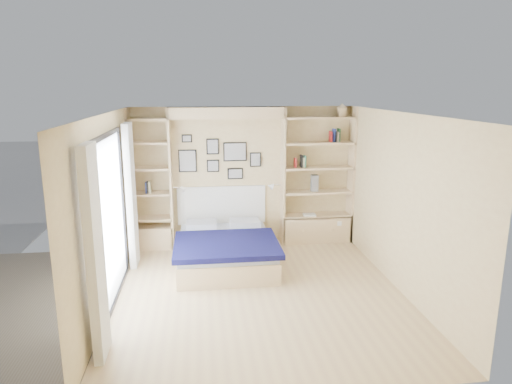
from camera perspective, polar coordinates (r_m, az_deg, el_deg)
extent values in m
plane|color=tan|center=(6.60, 0.40, -12.47)|extent=(4.50, 4.50, 0.00)
plane|color=#D6BF86|center=(8.34, -1.59, 2.04)|extent=(4.00, 0.00, 4.00)
plane|color=#D6BF86|center=(4.06, 4.60, -10.07)|extent=(4.00, 0.00, 4.00)
plane|color=#D6BF86|center=(6.24, -18.15, -2.41)|extent=(0.00, 4.50, 4.50)
plane|color=#D6BF86|center=(6.71, 17.60, -1.29)|extent=(0.00, 4.50, 4.50)
plane|color=white|center=(5.96, 0.43, 9.76)|extent=(4.50, 4.50, 0.00)
cube|color=#CCB584|center=(8.15, -10.61, 1.56)|extent=(0.04, 0.35, 2.50)
cube|color=#CCB584|center=(8.27, 3.36, 1.92)|extent=(0.04, 0.35, 2.50)
cube|color=#CCB584|center=(8.00, -3.69, 9.85)|extent=(2.00, 0.35, 0.20)
cube|color=#CCB584|center=(8.59, 11.80, 2.08)|extent=(0.04, 0.35, 2.50)
cube|color=#CCB584|center=(8.22, -15.34, 1.41)|extent=(0.04, 0.35, 2.50)
cube|color=#CCB584|center=(8.65, 7.53, -4.51)|extent=(1.30, 0.35, 0.50)
cube|color=#CCB584|center=(8.45, -12.69, -5.51)|extent=(0.70, 0.35, 0.40)
cube|color=black|center=(6.05, -18.52, 6.58)|extent=(0.04, 2.08, 0.06)
cube|color=black|center=(6.65, -17.13, -12.60)|extent=(0.04, 2.08, 0.06)
cube|color=black|center=(5.32, -19.76, -6.86)|extent=(0.04, 0.06, 2.20)
cube|color=black|center=(7.24, -16.34, -1.42)|extent=(0.04, 0.06, 2.20)
cube|color=silver|center=(6.27, -17.89, -3.55)|extent=(0.01, 2.00, 2.20)
cube|color=white|center=(5.03, -19.48, -7.39)|extent=(0.10, 0.45, 2.30)
cube|color=white|center=(7.48, -15.35, -0.50)|extent=(0.10, 0.45, 2.30)
cube|color=#CCB584|center=(8.58, 7.58, -2.91)|extent=(1.30, 0.35, 0.04)
cube|color=#CCB584|center=(8.47, 7.67, 0.01)|extent=(1.30, 0.35, 0.04)
cube|color=#CCB584|center=(8.38, 7.76, 3.01)|extent=(1.30, 0.35, 0.04)
cube|color=#CCB584|center=(8.32, 7.86, 6.07)|extent=(1.30, 0.35, 0.04)
cube|color=#CCB584|center=(8.27, 7.95, 9.16)|extent=(1.30, 0.35, 0.04)
cube|color=#CCB584|center=(8.35, -12.81, -3.23)|extent=(0.70, 0.35, 0.04)
cube|color=#CCB584|center=(8.23, -12.96, -0.22)|extent=(0.70, 0.35, 0.04)
cube|color=#CCB584|center=(8.15, -13.13, 2.86)|extent=(0.70, 0.35, 0.04)
cube|color=#CCB584|center=(8.08, -13.29, 6.00)|extent=(0.70, 0.35, 0.04)
cube|color=#CCB584|center=(8.04, -13.44, 8.83)|extent=(0.70, 0.35, 0.04)
cube|color=#CCB584|center=(7.52, -3.82, -7.83)|extent=(1.51, 1.89, 0.33)
cube|color=#B6BAC7|center=(7.45, -3.85, -6.29)|extent=(1.47, 1.85, 0.10)
cube|color=#0C0D37|center=(7.12, -3.71, -6.60)|extent=(1.61, 1.32, 0.08)
cube|color=#B6BAC7|center=(8.02, -6.83, -4.11)|extent=(0.52, 0.38, 0.12)
cube|color=#B6BAC7|center=(8.05, -1.43, -3.95)|extent=(0.52, 0.38, 0.12)
cube|color=white|center=(8.40, -4.31, -1.62)|extent=(1.61, 0.04, 0.70)
cube|color=black|center=(8.23, -8.55, 3.87)|extent=(0.32, 0.02, 0.40)
cube|color=gray|center=(8.22, -8.55, 3.86)|extent=(0.28, 0.01, 0.36)
cube|color=black|center=(8.20, -5.44, 5.68)|extent=(0.22, 0.02, 0.28)
cube|color=gray|center=(8.19, -5.44, 5.67)|extent=(0.18, 0.01, 0.24)
cube|color=black|center=(8.25, -5.39, 3.27)|extent=(0.22, 0.02, 0.22)
cube|color=gray|center=(8.24, -5.39, 3.26)|extent=(0.18, 0.01, 0.18)
cube|color=black|center=(8.23, -2.64, 5.05)|extent=(0.42, 0.02, 0.34)
cube|color=gray|center=(8.22, -2.63, 5.04)|extent=(0.38, 0.01, 0.30)
cube|color=black|center=(8.30, -2.61, 2.32)|extent=(0.28, 0.02, 0.20)
cube|color=gray|center=(8.29, -2.60, 2.30)|extent=(0.24, 0.01, 0.16)
cube|color=black|center=(8.29, -0.07, 4.08)|extent=(0.20, 0.02, 0.26)
cube|color=gray|center=(8.28, -0.06, 4.06)|extent=(0.16, 0.01, 0.22)
cube|color=black|center=(8.18, -8.64, 6.64)|extent=(0.18, 0.02, 0.14)
cube|color=gray|center=(8.17, -8.64, 6.63)|extent=(0.14, 0.01, 0.10)
cylinder|color=silver|center=(8.10, -9.61, 0.58)|extent=(0.20, 0.02, 0.02)
cone|color=white|center=(8.10, -8.90, 0.46)|extent=(0.13, 0.12, 0.15)
cylinder|color=silver|center=(8.20, 2.48, 0.90)|extent=(0.20, 0.02, 0.02)
cone|color=white|center=(8.19, 1.79, 0.75)|extent=(0.13, 0.12, 0.15)
cube|color=#A51E1E|center=(8.26, 4.91, 3.67)|extent=(0.02, 0.15, 0.17)
cube|color=black|center=(8.28, 5.69, 3.86)|extent=(0.03, 0.15, 0.22)
cube|color=#BCBE8D|center=(8.29, 5.86, 3.70)|extent=(0.04, 0.15, 0.17)
cube|color=#205642|center=(8.29, 6.10, 3.84)|extent=(0.03, 0.15, 0.21)
cube|color=#A51E1E|center=(8.35, 9.30, 6.85)|extent=(0.02, 0.15, 0.19)
cube|color=navy|center=(8.37, 9.71, 7.00)|extent=(0.03, 0.15, 0.24)
cube|color=black|center=(8.38, 9.81, 6.85)|extent=(0.03, 0.15, 0.19)
cube|color=#BFB28C|center=(8.39, 10.16, 6.81)|extent=(0.04, 0.15, 0.18)
cube|color=#20552A|center=(8.39, 10.28, 7.00)|extent=(0.03, 0.15, 0.24)
cube|color=navy|center=(8.21, -13.54, 0.54)|extent=(0.02, 0.15, 0.19)
cube|color=black|center=(8.21, -13.39, 0.56)|extent=(0.03, 0.15, 0.20)
cube|color=beige|center=(8.20, -13.14, 0.62)|extent=(0.03, 0.15, 0.21)
cube|color=#CCB584|center=(8.38, 10.68, 9.76)|extent=(0.13, 0.13, 0.15)
cone|color=#CCB584|center=(8.37, 10.71, 10.55)|extent=(0.20, 0.20, 0.08)
cube|color=slate|center=(8.41, 7.32, 1.12)|extent=(0.12, 0.12, 0.30)
cube|color=white|center=(8.48, 6.70, -2.83)|extent=(0.22, 0.16, 0.03)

